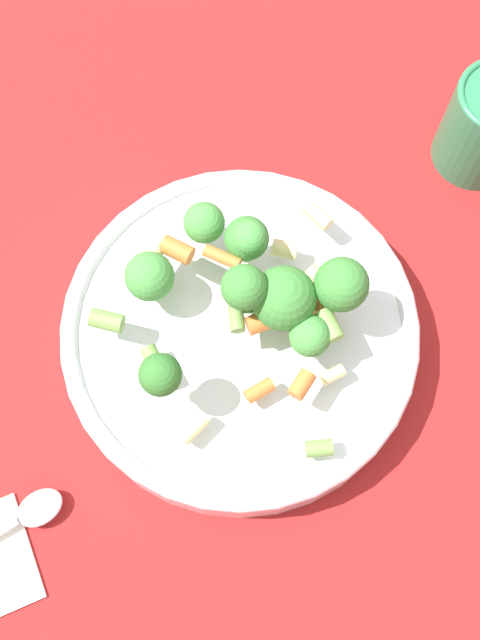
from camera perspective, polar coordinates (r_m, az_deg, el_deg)
ground_plane at (r=0.62m, az=-0.00°, el=-1.84°), size 3.00×3.00×0.00m
bowl at (r=0.60m, az=-0.00°, el=-1.10°), size 0.28×0.28×0.05m
pasta_salad at (r=0.54m, az=0.90°, el=2.43°), size 0.20×0.21×0.08m
spoon at (r=0.61m, az=-17.75°, el=-15.04°), size 0.11×0.14×0.01m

